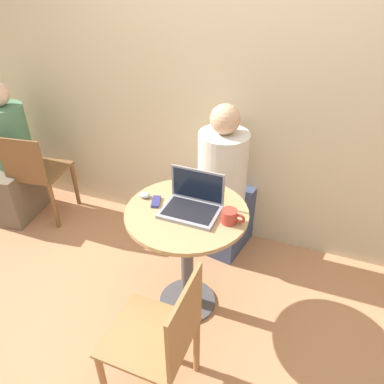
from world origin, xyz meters
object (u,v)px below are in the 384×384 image
at_px(laptop, 192,203).
at_px(cell_phone, 156,202).
at_px(person_seated, 225,193).
at_px(chair_empty, 161,340).

xyz_separation_m(laptop, cell_phone, (-0.22, -0.01, -0.04)).
xyz_separation_m(cell_phone, person_seated, (0.24, 0.63, -0.27)).
height_order(cell_phone, person_seated, person_seated).
relative_size(chair_empty, person_seated, 0.70).
height_order(laptop, cell_phone, laptop).
distance_m(cell_phone, person_seated, 0.72).
bearing_deg(laptop, chair_empty, -82.61).
relative_size(laptop, chair_empty, 0.38).
height_order(laptop, chair_empty, laptop).
relative_size(laptop, cell_phone, 2.77).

